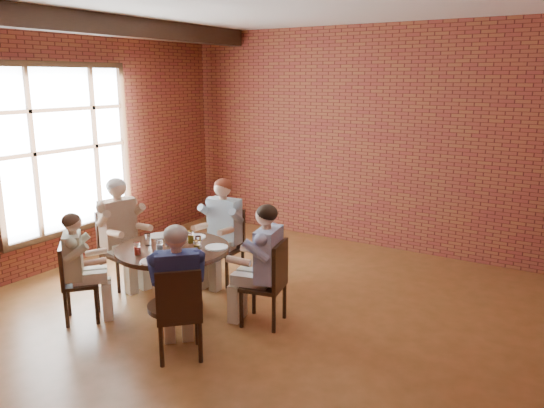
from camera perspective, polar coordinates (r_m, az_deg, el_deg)
The scene contains 29 objects.
floor at distance 5.87m, azimuth -3.64°, elevation -13.10°, with size 7.00×7.00×0.00m, color #98592F.
wall_back at distance 8.39m, azimuth 10.32°, elevation 6.95°, with size 7.00×7.00×0.00m, color maroon.
wall_left at distance 7.68m, azimuth -24.07°, elevation 5.42°, with size 7.00×7.00×0.00m, color maroon.
ceiling_beam at distance 7.01m, azimuth -21.47°, elevation 17.89°, with size 0.22×6.90×0.26m, color black.
window at distance 7.86m, azimuth -21.34°, elevation 5.45°, with size 0.10×2.16×2.36m.
dining_table at distance 6.19m, azimuth -10.55°, elevation -6.53°, with size 1.28×1.28×0.75m.
chair_a at distance 5.73m, azimuth -0.14°, elevation -8.18°, with size 0.51×0.51×0.94m.
diner_a at distance 5.70m, azimuth -0.96°, elevation -6.60°, with size 0.53×0.65×1.33m, color #4866BC, non-canonical shape.
chair_b at distance 7.01m, azimuth -4.95°, elevation -4.06°, with size 0.46×0.46×0.95m.
diner_b at distance 6.89m, azimuth -5.40°, elevation -2.94°, with size 0.55×0.67×1.36m, color #8498A8, non-canonical shape.
chair_c at distance 7.14m, azimuth -16.21°, elevation -4.19°, with size 0.53×0.53×0.97m.
diner_c at distance 7.01m, azimuth -15.91°, elevation -3.01°, with size 0.56×0.69×1.39m, color brown, non-canonical shape.
chair_d at distance 6.21m, azimuth -20.57°, elevation -7.62°, with size 0.52×0.52×0.87m.
diner_d at distance 6.16m, azimuth -20.02°, elevation -6.46°, with size 0.46×0.57×1.22m, color #C6AE9B, non-canonical shape.
chair_e at distance 5.12m, azimuth -9.96°, elevation -11.20°, with size 0.59×0.59×0.93m.
diner_e at distance 5.13m, azimuth -10.08°, elevation -9.26°, with size 0.52×0.64×1.32m, color #1A214A, non-canonical shape.
plate_a at distance 6.02m, azimuth -5.99°, elevation -4.65°, with size 0.26×0.26×0.01m, color white.
plate_b at distance 6.43m, azimuth -8.28°, elevation -3.53°, with size 0.26×0.26×0.01m, color white.
plate_c at distance 6.56m, azimuth -12.06°, elevation -3.34°, with size 0.26×0.26×0.01m, color white.
plate_d at distance 5.69m, azimuth -12.69°, elevation -6.01°, with size 0.26×0.26×0.01m, color white.
glass_a at distance 6.02m, azimuth -7.95°, elevation -4.09°, with size 0.07×0.07×0.14m, color white.
glass_b at distance 6.22m, azimuth -8.73°, elevation -3.53°, with size 0.07×0.07×0.14m, color white.
glass_c at distance 6.47m, azimuth -10.44°, elevation -2.94°, with size 0.07×0.07×0.14m, color white.
glass_d at distance 6.19m, azimuth -11.09°, elevation -3.73°, with size 0.07×0.07×0.14m, color white.
glass_e at distance 6.22m, azimuth -13.25°, elevation -3.74°, with size 0.07×0.07×0.14m, color white.
glass_f at distance 5.93m, azimuth -14.30°, elevation -4.66°, with size 0.07×0.07×0.14m, color white.
glass_g at distance 5.95m, azimuth -12.00°, elevation -4.45°, with size 0.07×0.07×0.14m, color white.
glass_h at distance 5.87m, azimuth -8.09°, elevation -4.55°, with size 0.07×0.07×0.14m, color white.
smartphone at distance 5.78m, azimuth -8.40°, elevation -5.54°, with size 0.07×0.14×0.01m, color black.
Camera 1 is at (3.08, -4.25, 2.62)m, focal length 35.00 mm.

